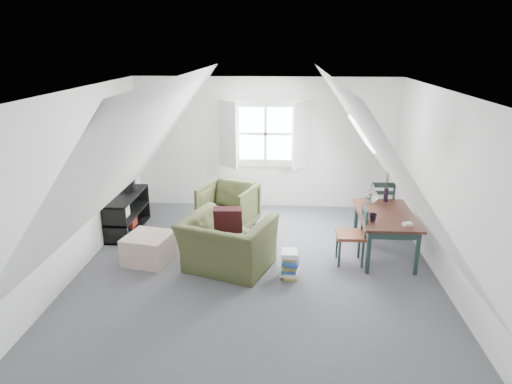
# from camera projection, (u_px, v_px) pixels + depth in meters

# --- Properties ---
(floor) EXTENTS (5.50, 5.50, 0.00)m
(floor) POSITION_uv_depth(u_px,v_px,m) (257.00, 270.00, 6.49)
(floor) COLOR #504F54
(floor) RESTS_ON ground
(ceiling) EXTENTS (5.50, 5.50, 0.00)m
(ceiling) POSITION_uv_depth(u_px,v_px,m) (257.00, 92.00, 5.71)
(ceiling) COLOR white
(ceiling) RESTS_ON wall_back
(wall_back) EXTENTS (5.00, 0.00, 5.00)m
(wall_back) POSITION_uv_depth(u_px,v_px,m) (266.00, 144.00, 8.71)
(wall_back) COLOR white
(wall_back) RESTS_ON ground
(wall_front) EXTENTS (5.00, 0.00, 5.00)m
(wall_front) POSITION_uv_depth(u_px,v_px,m) (234.00, 294.00, 3.50)
(wall_front) COLOR white
(wall_front) RESTS_ON ground
(wall_left) EXTENTS (0.00, 5.50, 5.50)m
(wall_left) POSITION_uv_depth(u_px,v_px,m) (75.00, 183.00, 6.25)
(wall_left) COLOR white
(wall_left) RESTS_ON ground
(wall_right) EXTENTS (0.00, 5.50, 5.50)m
(wall_right) POSITION_uv_depth(u_px,v_px,m) (447.00, 191.00, 5.95)
(wall_right) COLOR white
(wall_right) RESTS_ON ground
(slope_left) EXTENTS (3.19, 5.50, 4.48)m
(slope_left) POSITION_uv_depth(u_px,v_px,m) (140.00, 147.00, 6.03)
(slope_left) COLOR white
(slope_left) RESTS_ON wall_left
(slope_right) EXTENTS (3.19, 5.50, 4.48)m
(slope_right) POSITION_uv_depth(u_px,v_px,m) (377.00, 150.00, 5.85)
(slope_right) COLOR white
(slope_right) RESTS_ON wall_right
(dormer_window) EXTENTS (1.71, 0.35, 1.30)m
(dormer_window) POSITION_uv_depth(u_px,v_px,m) (265.00, 134.00, 8.58)
(dormer_window) COLOR white
(dormer_window) RESTS_ON wall_back
(skylight) EXTENTS (0.35, 0.75, 0.47)m
(skylight) POSITION_uv_depth(u_px,v_px,m) (361.00, 133.00, 7.09)
(skylight) COLOR white
(skylight) RESTS_ON slope_right
(armchair_near) EXTENTS (1.46, 1.37, 0.77)m
(armchair_near) POSITION_uv_depth(u_px,v_px,m) (228.00, 268.00, 6.56)
(armchair_near) COLOR #3D4523
(armchair_near) RESTS_ON floor
(armchair_far) EXTENTS (1.10, 1.11, 0.80)m
(armchair_far) POSITION_uv_depth(u_px,v_px,m) (229.00, 228.00, 7.96)
(armchair_far) COLOR #3D4523
(armchair_far) RESTS_ON floor
(throw_pillow) EXTENTS (0.41, 0.25, 0.42)m
(throw_pillow) POSITION_uv_depth(u_px,v_px,m) (228.00, 220.00, 6.48)
(throw_pillow) COLOR #3B1017
(throw_pillow) RESTS_ON armchair_near
(ottoman) EXTENTS (0.73, 0.73, 0.41)m
(ottoman) POSITION_uv_depth(u_px,v_px,m) (149.00, 248.00, 6.71)
(ottoman) COLOR tan
(ottoman) RESTS_ON floor
(dining_table) EXTENTS (0.81, 1.35, 0.68)m
(dining_table) POSITION_uv_depth(u_px,v_px,m) (385.00, 219.00, 6.79)
(dining_table) COLOR #35160D
(dining_table) RESTS_ON floor
(demijohn) EXTENTS (0.21, 0.21, 0.30)m
(demijohn) POSITION_uv_depth(u_px,v_px,m) (371.00, 196.00, 7.16)
(demijohn) COLOR silver
(demijohn) RESTS_ON dining_table
(vase_twigs) EXTENTS (0.07, 0.08, 0.55)m
(vase_twigs) POSITION_uv_depth(u_px,v_px,m) (386.00, 194.00, 7.24)
(vase_twigs) COLOR black
(vase_twigs) RESTS_ON dining_table
(cup) EXTENTS (0.14, 0.14, 0.10)m
(cup) POSITION_uv_depth(u_px,v_px,m) (373.00, 221.00, 6.49)
(cup) COLOR black
(cup) RESTS_ON dining_table
(paper_box) EXTENTS (0.15, 0.12, 0.04)m
(paper_box) POSITION_uv_depth(u_px,v_px,m) (408.00, 224.00, 6.32)
(paper_box) COLOR white
(paper_box) RESTS_ON dining_table
(dining_chair_far) EXTENTS (0.43, 0.43, 0.92)m
(dining_chair_far) POSITION_uv_depth(u_px,v_px,m) (380.00, 204.00, 7.72)
(dining_chair_far) COLOR maroon
(dining_chair_far) RESTS_ON floor
(dining_chair_near) EXTENTS (0.41, 0.41, 0.87)m
(dining_chair_near) POSITION_uv_depth(u_px,v_px,m) (353.00, 234.00, 6.60)
(dining_chair_near) COLOR maroon
(dining_chair_near) RESTS_ON floor
(media_shelf) EXTENTS (0.42, 1.26, 0.65)m
(media_shelf) POSITION_uv_depth(u_px,v_px,m) (126.00, 215.00, 7.76)
(media_shelf) COLOR black
(media_shelf) RESTS_ON floor
(electronics_box) EXTENTS (0.22, 0.28, 0.20)m
(electronics_box) POSITION_uv_depth(u_px,v_px,m) (129.00, 186.00, 7.90)
(electronics_box) COLOR black
(electronics_box) RESTS_ON media_shelf
(magazine_stack) EXTENTS (0.28, 0.34, 0.38)m
(magazine_stack) POSITION_uv_depth(u_px,v_px,m) (290.00, 264.00, 6.27)
(magazine_stack) COLOR #B29933
(magazine_stack) RESTS_ON floor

